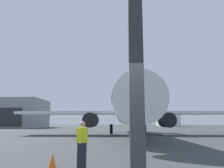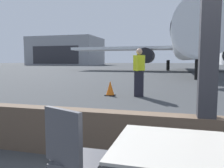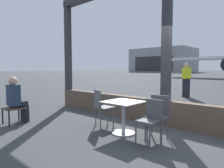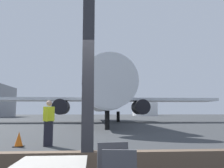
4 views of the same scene
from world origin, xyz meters
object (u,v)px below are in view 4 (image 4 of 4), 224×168
Objects in this scene: traffic_cone at (19,140)px; ground_crew_worker at (49,122)px; fuel_storage_tank at (145,109)px; airplane at (102,97)px.

ground_crew_worker is at bearing 3.13° from traffic_cone.
ground_crew_worker is 0.18× the size of fuel_storage_tank.
airplane reaches higher than fuel_storage_tank.
ground_crew_worker is 3.13× the size of traffic_cone.
ground_crew_worker reaches higher than traffic_cone.
fuel_storage_tank is at bearing 74.55° from traffic_cone.
airplane is 3.17× the size of fuel_storage_tank.
traffic_cone is at bearing -100.56° from airplane.
airplane is 21.05m from traffic_cone.
traffic_cone is 86.14m from fuel_storage_tank.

